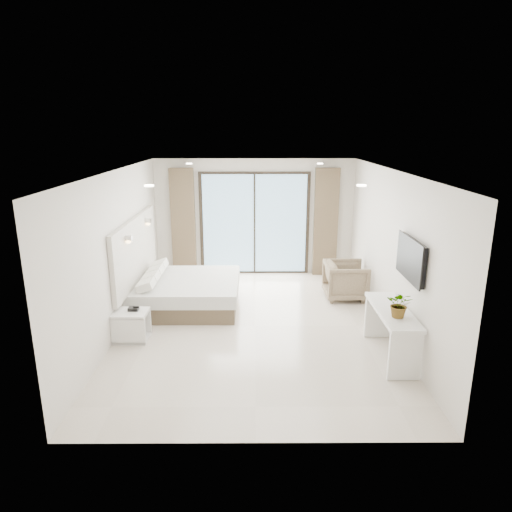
% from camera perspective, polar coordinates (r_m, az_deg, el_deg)
% --- Properties ---
extents(ground, '(6.20, 6.20, 0.00)m').
position_cam_1_polar(ground, '(8.12, -0.13, -8.74)').
color(ground, beige).
rests_on(ground, ground).
extents(room_shell, '(4.62, 6.22, 2.72)m').
position_cam_1_polar(room_shell, '(8.41, -1.51, 3.49)').
color(room_shell, silver).
rests_on(room_shell, ground).
extents(bed, '(1.97, 1.87, 0.69)m').
position_cam_1_polar(bed, '(8.97, -8.68, -4.51)').
color(bed, brown).
rests_on(bed, ground).
extents(nightstand, '(0.55, 0.46, 0.49)m').
position_cam_1_polar(nightstand, '(7.79, -15.30, -8.41)').
color(nightstand, white).
rests_on(nightstand, ground).
extents(phone, '(0.17, 0.13, 0.05)m').
position_cam_1_polar(phone, '(7.72, -15.06, -6.39)').
color(phone, black).
rests_on(phone, nightstand).
extents(console_desk, '(0.47, 1.50, 0.77)m').
position_cam_1_polar(console_desk, '(7.17, 16.60, -7.99)').
color(console_desk, white).
rests_on(console_desk, ground).
extents(plant, '(0.48, 0.50, 0.30)m').
position_cam_1_polar(plant, '(6.78, 17.52, -6.12)').
color(plant, '#33662D').
rests_on(plant, console_desk).
extents(armchair, '(0.77, 0.82, 0.83)m').
position_cam_1_polar(armchair, '(9.44, 11.16, -2.79)').
color(armchair, '#837455').
rests_on(armchair, ground).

